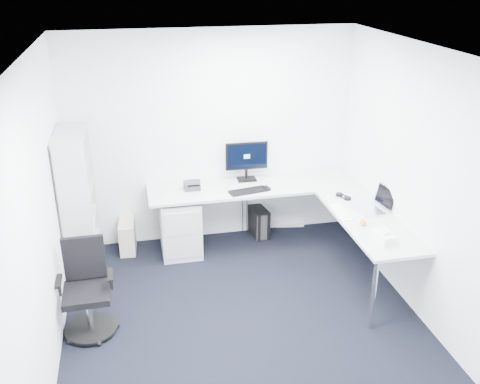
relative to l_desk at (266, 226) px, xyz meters
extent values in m
plane|color=black|center=(-0.55, -1.40, -0.41)|extent=(4.20, 4.20, 0.00)
plane|color=white|center=(-0.55, -1.40, 2.29)|extent=(4.20, 4.20, 0.00)
cube|color=white|center=(-0.55, 0.70, 0.94)|extent=(3.60, 0.02, 2.70)
cube|color=white|center=(-0.55, -3.50, 0.94)|extent=(3.60, 0.02, 2.70)
cube|color=white|center=(-2.35, -1.40, 0.94)|extent=(0.02, 4.20, 2.70)
cube|color=white|center=(1.25, -1.40, 0.94)|extent=(0.02, 4.20, 2.70)
cube|color=#B9BBBC|center=(-1.02, 0.32, -0.04)|extent=(0.48, 0.60, 0.74)
cube|color=black|center=(0.04, 0.56, -0.21)|extent=(0.24, 0.42, 0.39)
cube|color=beige|center=(-1.68, 0.49, -0.21)|extent=(0.22, 0.43, 0.40)
cube|color=white|center=(0.53, 0.70, -0.39)|extent=(0.39, 0.12, 0.04)
cube|color=black|center=(-0.19, 0.16, 0.42)|extent=(0.49, 0.25, 0.02)
cube|color=black|center=(0.05, 0.18, 0.42)|extent=(0.09, 0.12, 0.03)
cube|color=white|center=(0.69, -0.62, 0.42)|extent=(0.15, 0.46, 0.02)
sphere|color=orange|center=(0.81, -0.96, 0.44)|extent=(0.07, 0.07, 0.07)
cube|color=white|center=(0.86, -1.33, 0.45)|extent=(0.16, 0.27, 0.09)
camera|label=1|loc=(-1.52, -5.66, 3.00)|focal=40.00mm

